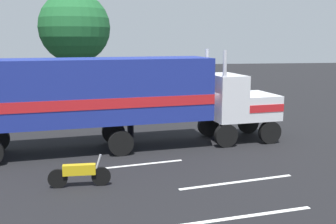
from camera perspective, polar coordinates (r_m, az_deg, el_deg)
ground_plane at (r=20.00m, az=8.62°, el=-3.95°), size 120.00×120.00×0.00m
lane_stripe_near at (r=15.81m, az=-5.55°, el=-7.79°), size 4.36×0.95×0.01m
lane_stripe_mid at (r=14.22m, az=10.08°, el=-10.04°), size 4.36×0.93×0.01m
lane_stripe_far at (r=11.68m, az=10.90°, el=-14.78°), size 4.38×0.78×0.01m
semi_truck at (r=17.75m, az=-7.27°, el=2.56°), size 14.37×4.59×4.50m
person_bystander at (r=20.25m, az=-5.52°, el=-1.10°), size 0.34×0.45×1.63m
motorcycle at (r=13.78m, az=-12.76°, el=-8.71°), size 2.11×0.24×1.12m
tree_left at (r=32.85m, az=-13.50°, el=11.89°), size 5.69×5.69×8.76m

